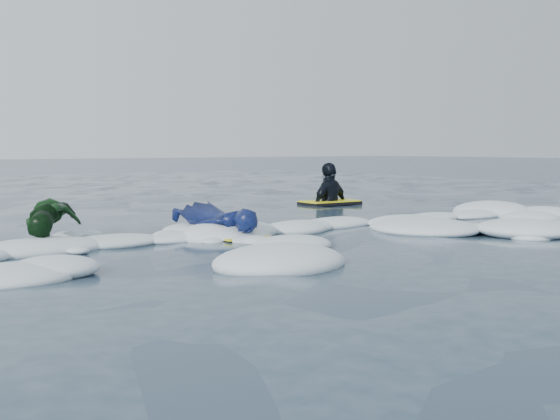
% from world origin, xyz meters
% --- Properties ---
extents(ground, '(120.00, 120.00, 0.00)m').
position_xyz_m(ground, '(0.00, 0.00, 0.00)').
color(ground, '#18263B').
rests_on(ground, ground).
extents(foam_band, '(12.00, 3.10, 0.30)m').
position_xyz_m(foam_band, '(0.00, 1.03, 0.00)').
color(foam_band, silver).
rests_on(foam_band, ground).
extents(prone_woman_unit, '(0.62, 1.53, 0.39)m').
position_xyz_m(prone_woman_unit, '(0.14, 1.64, 0.20)').
color(prone_woman_unit, black).
rests_on(prone_woman_unit, ground).
extents(prone_child_unit, '(1.10, 1.40, 0.49)m').
position_xyz_m(prone_child_unit, '(-1.59, 2.15, 0.25)').
color(prone_child_unit, black).
rests_on(prone_child_unit, ground).
extents(waiting_rider_unit, '(1.10, 0.63, 1.62)m').
position_xyz_m(waiting_rider_unit, '(4.18, 4.46, -0.03)').
color(waiting_rider_unit, black).
rests_on(waiting_rider_unit, ground).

